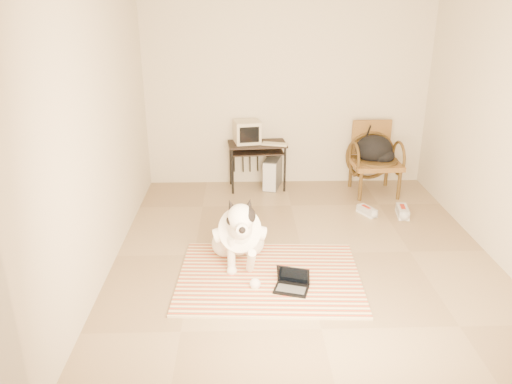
{
  "coord_description": "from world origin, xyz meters",
  "views": [
    {
      "loc": [
        -0.65,
        -4.75,
        2.6
      ],
      "look_at": [
        -0.51,
        -0.16,
        0.78
      ],
      "focal_mm": 35.0,
      "sensor_mm": 36.0,
      "label": 1
    }
  ],
  "objects_px": {
    "pc_tower": "(273,173)",
    "rattan_chair": "(374,158)",
    "computer_desk": "(257,150)",
    "dog": "(239,234)",
    "laptop": "(292,283)",
    "crt_monitor": "(247,132)",
    "backpack": "(375,150)"
  },
  "relations": [
    {
      "from": "computer_desk",
      "to": "rattan_chair",
      "type": "relative_size",
      "value": 0.86
    },
    {
      "from": "dog",
      "to": "crt_monitor",
      "type": "height_order",
      "value": "crt_monitor"
    },
    {
      "from": "rattan_chair",
      "to": "crt_monitor",
      "type": "bearing_deg",
      "value": 172.99
    },
    {
      "from": "rattan_chair",
      "to": "pc_tower",
      "type": "bearing_deg",
      "value": 171.28
    },
    {
      "from": "rattan_chair",
      "to": "backpack",
      "type": "distance_m",
      "value": 0.14
    },
    {
      "from": "pc_tower",
      "to": "crt_monitor",
      "type": "bearing_deg",
      "value": 179.72
    },
    {
      "from": "rattan_chair",
      "to": "backpack",
      "type": "bearing_deg",
      "value": -101.96
    },
    {
      "from": "laptop",
      "to": "computer_desk",
      "type": "xyz_separation_m",
      "value": [
        -0.24,
        2.71,
        0.5
      ]
    },
    {
      "from": "crt_monitor",
      "to": "rattan_chair",
      "type": "height_order",
      "value": "crt_monitor"
    },
    {
      "from": "laptop",
      "to": "dog",
      "type": "bearing_deg",
      "value": 133.21
    },
    {
      "from": "laptop",
      "to": "computer_desk",
      "type": "height_order",
      "value": "computer_desk"
    },
    {
      "from": "crt_monitor",
      "to": "pc_tower",
      "type": "relative_size",
      "value": 0.8
    },
    {
      "from": "crt_monitor",
      "to": "backpack",
      "type": "bearing_deg",
      "value": -8.58
    },
    {
      "from": "backpack",
      "to": "rattan_chair",
      "type": "bearing_deg",
      "value": 78.04
    },
    {
      "from": "pc_tower",
      "to": "backpack",
      "type": "xyz_separation_m",
      "value": [
        1.39,
        -0.26,
        0.41
      ]
    },
    {
      "from": "dog",
      "to": "rattan_chair",
      "type": "relative_size",
      "value": 1.18
    },
    {
      "from": "laptop",
      "to": "crt_monitor",
      "type": "relative_size",
      "value": 0.92
    },
    {
      "from": "dog",
      "to": "computer_desk",
      "type": "bearing_deg",
      "value": 83.3
    },
    {
      "from": "laptop",
      "to": "computer_desk",
      "type": "distance_m",
      "value": 2.76
    },
    {
      "from": "dog",
      "to": "rattan_chair",
      "type": "distance_m",
      "value": 2.75
    },
    {
      "from": "laptop",
      "to": "rattan_chair",
      "type": "distance_m",
      "value": 2.92
    },
    {
      "from": "dog",
      "to": "crt_monitor",
      "type": "bearing_deg",
      "value": 87.01
    },
    {
      "from": "pc_tower",
      "to": "rattan_chair",
      "type": "bearing_deg",
      "value": -8.72
    },
    {
      "from": "laptop",
      "to": "pc_tower",
      "type": "distance_m",
      "value": 2.75
    },
    {
      "from": "dog",
      "to": "backpack",
      "type": "xyz_separation_m",
      "value": [
        1.87,
        1.96,
        0.29
      ]
    },
    {
      "from": "computer_desk",
      "to": "backpack",
      "type": "distance_m",
      "value": 1.63
    },
    {
      "from": "dog",
      "to": "computer_desk",
      "type": "relative_size",
      "value": 1.37
    },
    {
      "from": "computer_desk",
      "to": "crt_monitor",
      "type": "distance_m",
      "value": 0.29
    },
    {
      "from": "crt_monitor",
      "to": "backpack",
      "type": "height_order",
      "value": "crt_monitor"
    },
    {
      "from": "dog",
      "to": "computer_desk",
      "type": "height_order",
      "value": "dog"
    },
    {
      "from": "pc_tower",
      "to": "backpack",
      "type": "height_order",
      "value": "backpack"
    },
    {
      "from": "pc_tower",
      "to": "rattan_chair",
      "type": "height_order",
      "value": "rattan_chair"
    }
  ]
}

